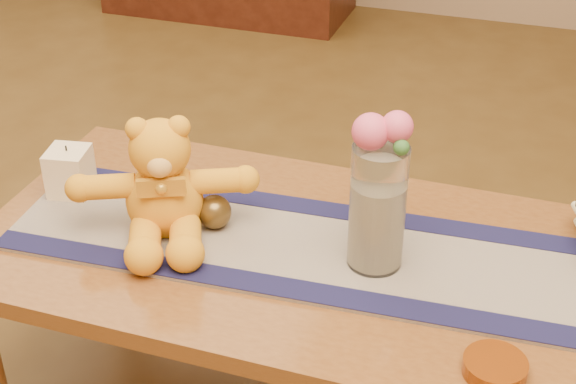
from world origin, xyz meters
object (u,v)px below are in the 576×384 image
(pillar_candle, at_px, (70,171))
(bronze_ball, at_px, (214,212))
(amber_dish, at_px, (495,367))
(teddy_bear, at_px, (163,178))
(glass_vase, at_px, (378,207))

(pillar_candle, xyz_separation_m, bronze_ball, (0.36, -0.03, -0.02))
(pillar_candle, bearing_deg, bronze_ball, -4.20)
(amber_dish, bearing_deg, teddy_bear, 163.44)
(teddy_bear, distance_m, amber_dish, 0.75)
(pillar_candle, bearing_deg, glass_vase, -3.37)
(glass_vase, relative_size, amber_dish, 2.38)
(glass_vase, relative_size, bronze_ball, 3.56)
(pillar_candle, bearing_deg, amber_dish, -15.75)
(teddy_bear, bearing_deg, amber_dish, -41.12)
(teddy_bear, distance_m, pillar_candle, 0.28)
(amber_dish, bearing_deg, glass_vase, 138.63)
(bronze_ball, bearing_deg, amber_dish, -22.02)
(glass_vase, bearing_deg, teddy_bear, -177.11)
(teddy_bear, bearing_deg, glass_vase, -21.67)
(teddy_bear, xyz_separation_m, glass_vase, (0.45, 0.02, 0.01))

